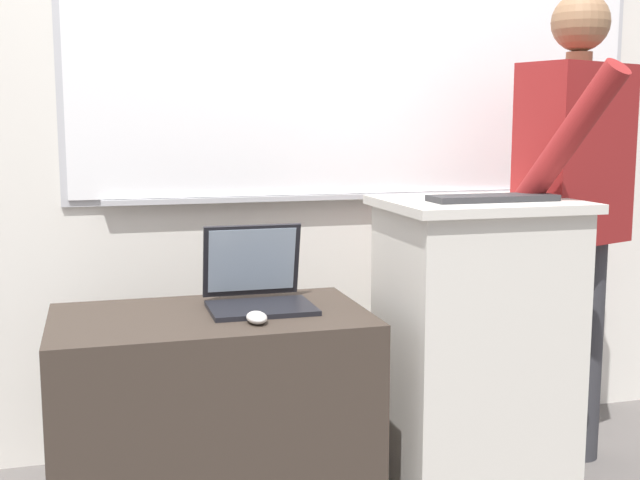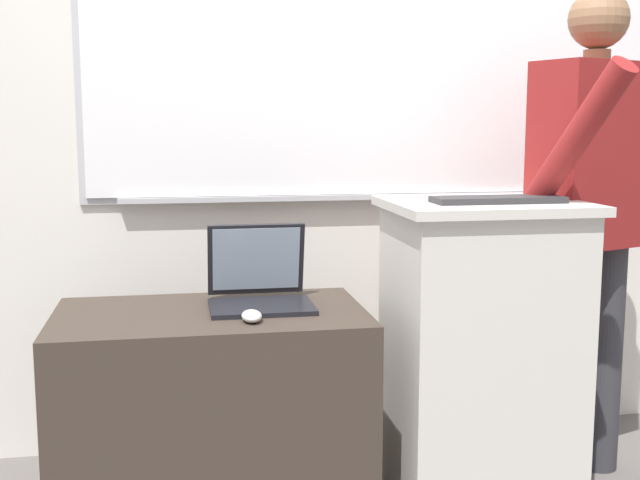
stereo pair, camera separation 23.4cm
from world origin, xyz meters
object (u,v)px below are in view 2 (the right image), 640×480
Objects in this scene: lectern_podium at (480,354)px; computer_mouse_by_laptop at (252,316)px; laptop at (259,283)px; person_presenter at (591,203)px; side_desk at (213,416)px; wireless_keyboard at (498,200)px.

lectern_podium reaches higher than computer_mouse_by_laptop.
laptop is at bearing 170.72° from lectern_podium.
person_presenter is at bearing 16.24° from lectern_podium.
person_presenter is 1.18m from laptop.
laptop is (-1.16, -0.01, -0.24)m from person_presenter.
side_desk is at bearing -154.46° from laptop.
person_presenter is 5.26× the size of laptop.
side_desk is at bearing 177.36° from lectern_podium.
person_presenter is 17.11× the size of computer_mouse_by_laptop.
person_presenter is at bearing 0.56° from laptop.
wireless_keyboard is at bearing -13.96° from laptop.
lectern_podium reaches higher than side_desk.
laptop reaches higher than computer_mouse_by_laptop.
wireless_keyboard reaches higher than lectern_podium.
laptop is 0.24m from computer_mouse_by_laptop.
person_presenter is (0.44, 0.13, 0.48)m from lectern_podium.
lectern_podium is 3.13× the size of laptop.
computer_mouse_by_laptop is at bearing -101.29° from laptop.
laptop reaches higher than side_desk.
lectern_podium is at bearing 105.17° from wireless_keyboard.
wireless_keyboard reaches higher than computer_mouse_by_laptop.
lectern_podium is at bearing 175.60° from person_presenter.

